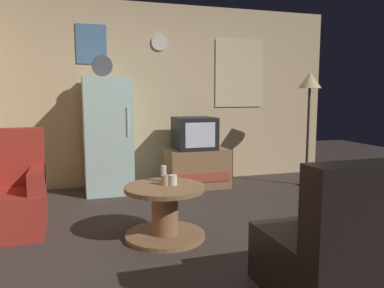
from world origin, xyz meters
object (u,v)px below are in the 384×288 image
object	(u,v)px
tv_stand	(197,168)
armchair	(6,197)
fridge	(108,135)
wine_glass	(164,174)
crt_tv	(194,133)
standing_lamp	(310,89)
mug_ceramic_tan	(165,180)
mug_ceramic_white	(173,180)
coffee_table	(165,212)

from	to	relation	value
tv_stand	armchair	distance (m)	2.53
fridge	wine_glass	distance (m)	1.69
crt_tv	standing_lamp	world-z (taller)	standing_lamp
mug_ceramic_tan	mug_ceramic_white	bearing A→B (deg)	-19.01
mug_ceramic_tan	tv_stand	bearing A→B (deg)	63.00
standing_lamp	mug_ceramic_tan	distance (m)	2.85
tv_stand	mug_ceramic_tan	size ratio (longest dim) A/B	9.33
fridge	coffee_table	world-z (taller)	fridge
coffee_table	wine_glass	bearing A→B (deg)	79.44
crt_tv	wine_glass	world-z (taller)	crt_tv
standing_lamp	mug_ceramic_tan	size ratio (longest dim) A/B	17.67
tv_stand	wine_glass	distance (m)	1.79
mug_ceramic_tan	coffee_table	bearing A→B (deg)	-110.42
crt_tv	armchair	distance (m)	2.53
standing_lamp	wine_glass	bearing A→B (deg)	-153.38
tv_stand	wine_glass	bearing A→B (deg)	-118.49
coffee_table	mug_ceramic_tan	distance (m)	0.29
crt_tv	coffee_table	distance (m)	1.99
fridge	wine_glass	size ratio (longest dim) A/B	11.80
fridge	standing_lamp	size ratio (longest dim) A/B	1.11
tv_stand	mug_ceramic_tan	bearing A→B (deg)	-117.00
wine_glass	armchair	distance (m)	1.49
coffee_table	standing_lamp	bearing A→B (deg)	29.63
mug_ceramic_tan	armchair	xyz separation A→B (m)	(-1.39, 0.55, -0.18)
crt_tv	mug_ceramic_white	bearing A→B (deg)	-113.98
wine_glass	mug_ceramic_white	xyz separation A→B (m)	(0.05, -0.16, -0.03)
coffee_table	mug_ceramic_tan	xyz separation A→B (m)	(0.02, 0.04, 0.28)
fridge	mug_ceramic_white	world-z (taller)	fridge
mug_ceramic_white	crt_tv	bearing A→B (deg)	66.02
crt_tv	mug_ceramic_white	distance (m)	1.89
mug_ceramic_white	coffee_table	bearing A→B (deg)	-164.63
tv_stand	crt_tv	world-z (taller)	crt_tv
crt_tv	wine_glass	xyz separation A→B (m)	(-0.81, -1.55, -0.20)
standing_lamp	mug_ceramic_white	bearing A→B (deg)	-149.92
tv_stand	coffee_table	distance (m)	1.94
crt_tv	coffee_table	world-z (taller)	crt_tv
crt_tv	wine_glass	bearing A→B (deg)	-117.50
fridge	crt_tv	bearing A→B (deg)	-4.46
tv_stand	crt_tv	size ratio (longest dim) A/B	1.56
armchair	tv_stand	bearing A→B (deg)	26.74
wine_glass	fridge	bearing A→B (deg)	102.20
mug_ceramic_white	armchair	world-z (taller)	armchair
tv_stand	mug_ceramic_tan	distance (m)	1.91
crt_tv	armchair	size ratio (longest dim) A/B	0.56
tv_stand	armchair	size ratio (longest dim) A/B	0.88
mug_ceramic_white	mug_ceramic_tan	distance (m)	0.07
fridge	mug_ceramic_tan	distance (m)	1.82
tv_stand	mug_ceramic_white	world-z (taller)	mug_ceramic_white
crt_tv	standing_lamp	xyz separation A→B (m)	(1.56, -0.37, 0.60)
tv_stand	armchair	world-z (taller)	armchair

